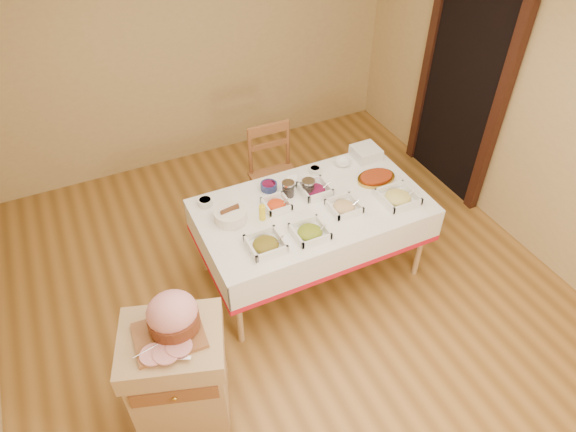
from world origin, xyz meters
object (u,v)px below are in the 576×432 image
object	(u,v)px
butcher_cart	(179,372)
bread_basket	(230,215)
dining_table	(312,220)
plate_stack	(366,152)
preserve_jar_right	(308,188)
dining_chair	(275,176)
preserve_jar_left	(288,190)
mustard_bottle	(262,212)
ham_on_board	(172,317)
brass_platter	(376,178)

from	to	relation	value
butcher_cart	bread_basket	xyz separation A→B (m)	(0.72, 0.93, 0.31)
dining_table	plate_stack	distance (m)	0.86
butcher_cart	preserve_jar_right	world-z (taller)	preserve_jar_right
preserve_jar_right	dining_chair	bearing A→B (deg)	90.00
preserve_jar_left	mustard_bottle	size ratio (longest dim) A/B	0.82
bread_basket	dining_chair	bearing A→B (deg)	44.82
mustard_bottle	plate_stack	world-z (taller)	mustard_bottle
ham_on_board	bread_basket	xyz separation A→B (m)	(0.68, 0.90, -0.18)
preserve_jar_left	mustard_bottle	xyz separation A→B (m)	(-0.30, -0.18, 0.01)
dining_chair	plate_stack	xyz separation A→B (m)	(0.70, -0.40, 0.31)
preserve_jar_right	butcher_cart	bearing A→B (deg)	-145.79
ham_on_board	preserve_jar_left	world-z (taller)	ham_on_board
butcher_cart	bread_basket	distance (m)	1.22
bread_basket	ham_on_board	bearing A→B (deg)	-127.27
dining_table	mustard_bottle	world-z (taller)	mustard_bottle
butcher_cart	mustard_bottle	bearing A→B (deg)	41.30
butcher_cart	dining_chair	size ratio (longest dim) A/B	0.89
butcher_cart	preserve_jar_right	distance (m)	1.73
ham_on_board	butcher_cart	bearing A→B (deg)	-141.92
mustard_bottle	brass_platter	bearing A→B (deg)	2.38
preserve_jar_left	preserve_jar_right	world-z (taller)	preserve_jar_right
butcher_cart	preserve_jar_left	distance (m)	1.64
preserve_jar_right	bread_basket	distance (m)	0.68
bread_basket	butcher_cart	bearing A→B (deg)	-127.95
dining_table	preserve_jar_right	bearing A→B (deg)	77.06
preserve_jar_left	brass_platter	bearing A→B (deg)	-9.92
preserve_jar_left	brass_platter	distance (m)	0.77
mustard_bottle	plate_stack	xyz separation A→B (m)	(1.16, 0.37, -0.02)
preserve_jar_left	mustard_bottle	distance (m)	0.35
ham_on_board	plate_stack	bearing A→B (deg)	29.54
preserve_jar_right	brass_platter	world-z (taller)	preserve_jar_right
ham_on_board	preserve_jar_right	xyz separation A→B (m)	(1.36, 0.92, -0.17)
dining_chair	mustard_bottle	xyz separation A→B (m)	(-0.46, -0.77, 0.33)
plate_stack	butcher_cart	bearing A→B (deg)	-150.27
ham_on_board	bread_basket	bearing A→B (deg)	52.73
preserve_jar_left	plate_stack	bearing A→B (deg)	12.70
preserve_jar_right	bread_basket	world-z (taller)	preserve_jar_right
mustard_bottle	bread_basket	size ratio (longest dim) A/B	0.62
mustard_bottle	plate_stack	bearing A→B (deg)	17.68
dining_chair	brass_platter	bearing A→B (deg)	-50.40
preserve_jar_left	butcher_cart	bearing A→B (deg)	-141.09
preserve_jar_right	plate_stack	distance (m)	0.74
preserve_jar_right	mustard_bottle	world-z (taller)	mustard_bottle
dining_table	ham_on_board	distance (m)	1.59
plate_stack	bread_basket	bearing A→B (deg)	-168.80
ham_on_board	plate_stack	size ratio (longest dim) A/B	1.91
dining_table	plate_stack	bearing A→B (deg)	28.05
preserve_jar_left	bread_basket	world-z (taller)	preserve_jar_left
dining_table	brass_platter	distance (m)	0.66
dining_chair	preserve_jar_right	bearing A→B (deg)	-90.00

